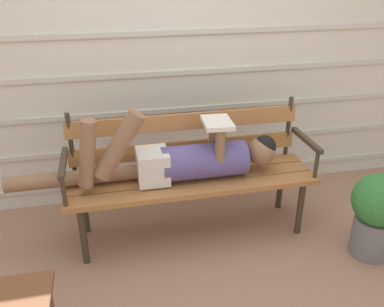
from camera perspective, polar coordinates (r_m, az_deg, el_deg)
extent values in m
plane|color=#936B56|center=(2.86, 0.56, -12.40)|extent=(12.00, 12.00, 0.00)
cube|color=beige|center=(3.04, -2.56, 14.05)|extent=(5.32, 0.06, 2.30)
cube|color=#B7B7AD|center=(3.36, -2.12, -3.14)|extent=(5.32, 0.02, 0.04)
cube|color=#B7B7AD|center=(3.23, -2.21, 1.33)|extent=(5.32, 0.02, 0.04)
cube|color=#B7B7AD|center=(3.12, -2.30, 6.15)|extent=(5.32, 0.02, 0.04)
cube|color=#B7B7AD|center=(3.04, -2.39, 11.26)|extent=(5.32, 0.02, 0.04)
cube|color=#B7B7AD|center=(2.98, -2.50, 16.63)|extent=(5.32, 0.02, 0.04)
cube|color=#9E6638|center=(2.60, 0.68, -5.28)|extent=(1.66, 0.13, 0.04)
cube|color=#9E6638|center=(2.73, 0.00, -3.75)|extent=(1.66, 0.13, 0.04)
cube|color=#9E6638|center=(2.85, -0.62, -2.35)|extent=(1.66, 0.13, 0.04)
cube|color=#9E6638|center=(2.84, -0.91, 0.73)|extent=(1.59, 0.05, 0.11)
cube|color=#9E6638|center=(2.76, -0.94, 4.52)|extent=(1.59, 0.05, 0.11)
cylinder|color=#382D23|center=(2.77, -16.61, 1.15)|extent=(0.03, 0.03, 0.44)
cylinder|color=#382D23|center=(3.04, 13.37, 3.75)|extent=(0.03, 0.03, 0.44)
cylinder|color=#382D23|center=(2.67, -15.01, -11.17)|extent=(0.04, 0.04, 0.41)
cylinder|color=#382D23|center=(2.93, 14.94, -7.45)|extent=(0.04, 0.04, 0.41)
cylinder|color=#382D23|center=(2.94, -14.87, -7.29)|extent=(0.04, 0.04, 0.41)
cylinder|color=#382D23|center=(3.19, 12.31, -4.27)|extent=(0.04, 0.04, 0.41)
cube|color=#382D23|center=(2.59, -17.67, -1.26)|extent=(0.04, 0.41, 0.03)
cylinder|color=#382D23|center=(2.49, -17.61, -5.04)|extent=(0.03, 0.03, 0.20)
cube|color=#382D23|center=(2.89, 15.79, 1.85)|extent=(0.04, 0.41, 0.03)
cylinder|color=#382D23|center=(2.80, 17.09, -1.40)|extent=(0.03, 0.03, 0.20)
cylinder|color=#514784|center=(2.68, 1.69, -1.06)|extent=(0.56, 0.23, 0.23)
cube|color=silver|center=(2.62, -5.54, -1.77)|extent=(0.20, 0.22, 0.21)
sphere|color=brown|center=(2.78, 9.72, 0.31)|extent=(0.19, 0.19, 0.19)
sphere|color=black|center=(2.77, 10.15, 0.97)|extent=(0.16, 0.16, 0.16)
cylinder|color=brown|center=(2.47, -10.22, 1.13)|extent=(0.34, 0.11, 0.45)
cylinder|color=brown|center=(2.49, -14.48, -0.08)|extent=(0.15, 0.09, 0.43)
cylinder|color=brown|center=(2.71, -16.24, -3.35)|extent=(0.84, 0.10, 0.10)
cylinder|color=brown|center=(2.57, 3.96, 0.82)|extent=(0.06, 0.06, 0.25)
cylinder|color=brown|center=(2.71, 3.03, 2.21)|extent=(0.06, 0.06, 0.25)
cube|color=silver|center=(2.59, 3.57, 4.36)|extent=(0.20, 0.26, 0.03)
cube|color=brown|center=(2.16, -25.13, -17.91)|extent=(0.44, 0.26, 0.03)
cylinder|color=brown|center=(2.32, -19.26, -19.43)|extent=(0.04, 0.04, 0.35)
cylinder|color=slate|center=(2.93, 23.85, -10.51)|extent=(0.25, 0.25, 0.27)
sphere|color=#2D7033|center=(2.79, 24.85, -5.95)|extent=(0.34, 0.34, 0.34)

